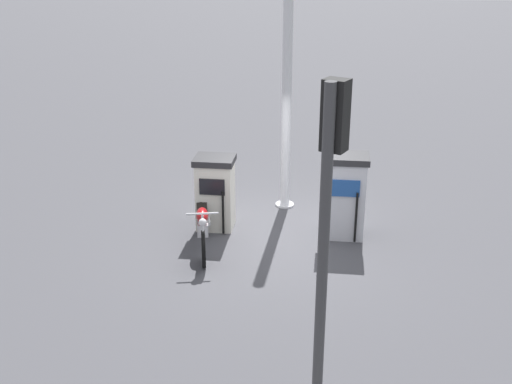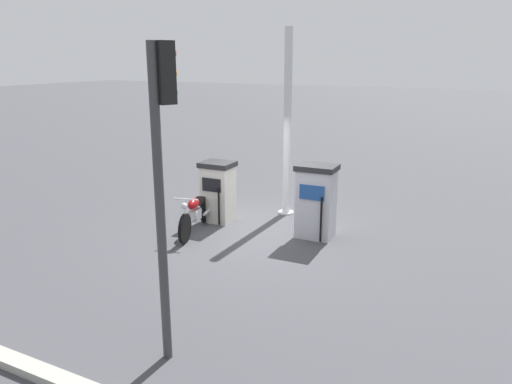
{
  "view_description": "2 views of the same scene",
  "coord_description": "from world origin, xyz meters",
  "px_view_note": "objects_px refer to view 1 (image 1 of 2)",
  "views": [
    {
      "loc": [
        10.68,
        1.24,
        5.22
      ],
      "look_at": [
        0.56,
        -0.31,
        1.15
      ],
      "focal_mm": 43.25,
      "sensor_mm": 36.0,
      "label": 1
    },
    {
      "loc": [
        9.51,
        4.69,
        3.86
      ],
      "look_at": [
        0.32,
        0.09,
        1.05
      ],
      "focal_mm": 34.36,
      "sensor_mm": 36.0,
      "label": 2
    }
  ],
  "objects_px": {
    "fuel_pump_near": "(215,192)",
    "canopy_support_pole": "(287,106)",
    "fuel_pump_far": "(344,195)",
    "motorcycle_near_pump": "(203,225)",
    "roadside_traffic_light": "(328,207)"
  },
  "relations": [
    {
      "from": "fuel_pump_near",
      "to": "canopy_support_pole",
      "type": "relative_size",
      "value": 0.32
    },
    {
      "from": "fuel_pump_near",
      "to": "fuel_pump_far",
      "type": "relative_size",
      "value": 0.9
    },
    {
      "from": "fuel_pump_near",
      "to": "motorcycle_near_pump",
      "type": "relative_size",
      "value": 0.72
    },
    {
      "from": "roadside_traffic_light",
      "to": "fuel_pump_near",
      "type": "bearing_deg",
      "value": -155.47
    },
    {
      "from": "roadside_traffic_light",
      "to": "canopy_support_pole",
      "type": "xyz_separation_m",
      "value": [
        -6.45,
        -1.1,
        -0.54
      ]
    },
    {
      "from": "fuel_pump_near",
      "to": "roadside_traffic_light",
      "type": "distance_m",
      "value": 5.99
    },
    {
      "from": "fuel_pump_far",
      "to": "roadside_traffic_light",
      "type": "distance_m",
      "value": 5.49
    },
    {
      "from": "fuel_pump_near",
      "to": "roadside_traffic_light",
      "type": "bearing_deg",
      "value": 24.53
    },
    {
      "from": "canopy_support_pole",
      "to": "fuel_pump_far",
      "type": "bearing_deg",
      "value": 43.9
    },
    {
      "from": "roadside_traffic_light",
      "to": "canopy_support_pole",
      "type": "height_order",
      "value": "canopy_support_pole"
    },
    {
      "from": "fuel_pump_far",
      "to": "motorcycle_near_pump",
      "type": "distance_m",
      "value": 2.74
    },
    {
      "from": "motorcycle_near_pump",
      "to": "fuel_pump_near",
      "type": "bearing_deg",
      "value": 177.74
    },
    {
      "from": "fuel_pump_far",
      "to": "motorcycle_near_pump",
      "type": "bearing_deg",
      "value": -69.46
    },
    {
      "from": "fuel_pump_near",
      "to": "canopy_support_pole",
      "type": "height_order",
      "value": "canopy_support_pole"
    },
    {
      "from": "fuel_pump_far",
      "to": "motorcycle_near_pump",
      "type": "xyz_separation_m",
      "value": [
        0.95,
        -2.54,
        -0.36
      ]
    }
  ]
}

